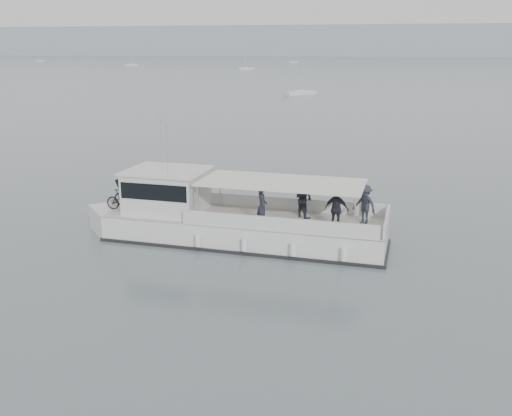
# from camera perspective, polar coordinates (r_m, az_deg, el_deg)

# --- Properties ---
(ground) EXTENTS (1400.00, 1400.00, 0.00)m
(ground) POSITION_cam_1_polar(r_m,az_deg,el_deg) (22.62, -4.59, -6.08)
(ground) COLOR slate
(ground) RESTS_ON ground
(headland) EXTENTS (1400.00, 90.00, 28.00)m
(headland) POSITION_cam_1_polar(r_m,az_deg,el_deg) (580.15, 11.86, 16.02)
(headland) COLOR #939EA8
(headland) RESTS_ON ground
(tour_boat) EXTENTS (14.23, 4.37, 5.93)m
(tour_boat) POSITION_cam_1_polar(r_m,az_deg,el_deg) (25.66, -3.74, -1.08)
(tour_boat) COLOR silver
(tour_boat) RESTS_ON ground
(moored_fleet) EXTENTS (390.10, 349.78, 8.89)m
(moored_fleet) POSITION_cam_1_polar(r_m,az_deg,el_deg) (220.34, 3.92, 13.66)
(moored_fleet) COLOR silver
(moored_fleet) RESTS_ON ground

